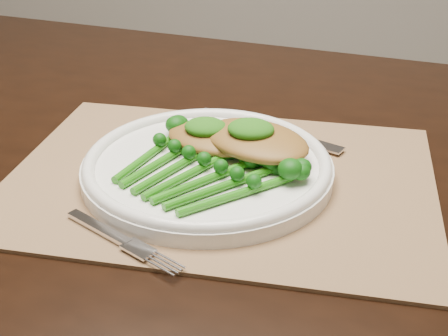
% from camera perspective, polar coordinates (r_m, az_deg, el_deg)
% --- Properties ---
extents(placemat, '(0.50, 0.37, 0.00)m').
position_cam_1_polar(placemat, '(0.74, -0.34, -0.99)').
color(placemat, olive).
rests_on(placemat, dining_table).
extents(dinner_plate, '(0.30, 0.30, 0.03)m').
position_cam_1_polar(dinner_plate, '(0.73, -1.53, 0.20)').
color(dinner_plate, white).
rests_on(dinner_plate, placemat).
extents(knife, '(0.21, 0.10, 0.01)m').
position_cam_1_polar(knife, '(0.85, 2.76, 3.84)').
color(knife, silver).
rests_on(knife, placemat).
extents(fork, '(0.15, 0.09, 0.00)m').
position_cam_1_polar(fork, '(0.62, -8.65, -6.92)').
color(fork, silver).
rests_on(fork, placemat).
extents(chicken_fillet_left, '(0.14, 0.11, 0.02)m').
position_cam_1_polar(chicken_fillet_left, '(0.76, -0.96, 2.76)').
color(chicken_fillet_left, olive).
rests_on(chicken_fillet_left, dinner_plate).
extents(chicken_fillet_right, '(0.17, 0.15, 0.03)m').
position_cam_1_polar(chicken_fillet_right, '(0.74, 2.97, 2.56)').
color(chicken_fillet_right, olive).
rests_on(chicken_fillet_right, dinner_plate).
extents(pesto_dollop_left, '(0.05, 0.04, 0.02)m').
position_cam_1_polar(pesto_dollop_left, '(0.76, -1.68, 3.76)').
color(pesto_dollop_left, '#154F0B').
rests_on(pesto_dollop_left, chicken_fillet_left).
extents(pesto_dollop_right, '(0.06, 0.05, 0.02)m').
position_cam_1_polar(pesto_dollop_right, '(0.73, 2.47, 3.58)').
color(pesto_dollop_right, '#154F0B').
rests_on(pesto_dollop_right, chicken_fillet_right).
extents(broccolini_bundle, '(0.23, 0.24, 0.04)m').
position_cam_1_polar(broccolini_bundle, '(0.70, -3.03, -0.46)').
color(broccolini_bundle, '#1C690D').
rests_on(broccolini_bundle, dinner_plate).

